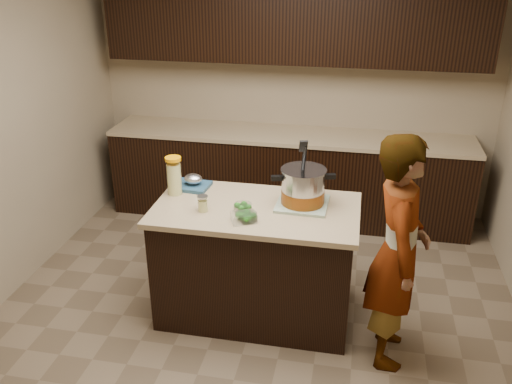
{
  "coord_description": "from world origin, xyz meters",
  "views": [
    {
      "loc": [
        0.67,
        -3.39,
        2.59
      ],
      "look_at": [
        0.0,
        0.0,
        1.02
      ],
      "focal_mm": 38.0,
      "sensor_mm": 36.0,
      "label": 1
    }
  ],
  "objects_px": {
    "stock_pot": "(303,189)",
    "lemonade_pitcher": "(174,177)",
    "island": "(256,261)",
    "person": "(398,253)"
  },
  "relations": [
    {
      "from": "lemonade_pitcher",
      "to": "person",
      "type": "bearing_deg",
      "value": -13.46
    },
    {
      "from": "person",
      "to": "stock_pot",
      "type": "bearing_deg",
      "value": 59.2
    },
    {
      "from": "person",
      "to": "island",
      "type": "bearing_deg",
      "value": 73.32
    },
    {
      "from": "island",
      "to": "lemonade_pitcher",
      "type": "relative_size",
      "value": 5.09
    },
    {
      "from": "island",
      "to": "lemonade_pitcher",
      "type": "bearing_deg",
      "value": 169.95
    },
    {
      "from": "stock_pot",
      "to": "lemonade_pitcher",
      "type": "relative_size",
      "value": 1.61
    },
    {
      "from": "island",
      "to": "lemonade_pitcher",
      "type": "xyz_separation_m",
      "value": [
        -0.64,
        0.11,
        0.58
      ]
    },
    {
      "from": "island",
      "to": "person",
      "type": "bearing_deg",
      "value": -15.63
    },
    {
      "from": "island",
      "to": "lemonade_pitcher",
      "type": "distance_m",
      "value": 0.87
    },
    {
      "from": "stock_pot",
      "to": "lemonade_pitcher",
      "type": "xyz_separation_m",
      "value": [
        -0.96,
        0.01,
        0.01
      ]
    }
  ]
}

